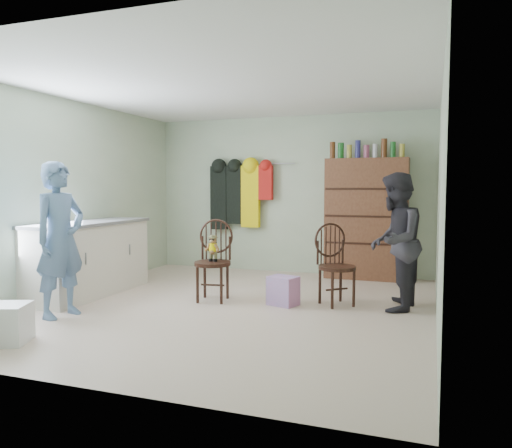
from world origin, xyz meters
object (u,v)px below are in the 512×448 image
at_px(counter, 89,258).
at_px(dresser, 366,218).
at_px(chair_front, 214,256).
at_px(chair_far, 335,261).

height_order(counter, dresser, dresser).
bearing_deg(chair_front, counter, 179.73).
height_order(chair_far, dresser, dresser).
height_order(counter, chair_far, chair_far).
relative_size(counter, chair_front, 1.89).
bearing_deg(chair_far, dresser, 44.64).
height_order(counter, chair_front, chair_front).
relative_size(chair_far, dresser, 0.46).
relative_size(counter, dresser, 0.90).
distance_m(counter, dresser, 3.96).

